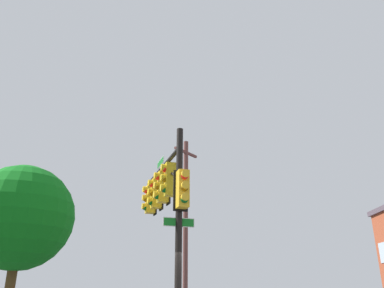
# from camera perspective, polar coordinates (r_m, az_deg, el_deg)

# --- Properties ---
(signal_pole_assembly) EXTENTS (5.04, 2.07, 6.27)m
(signal_pole_assembly) POSITION_cam_1_polar(r_m,az_deg,el_deg) (13.15, -3.92, -7.69)
(signal_pole_assembly) COLOR black
(signal_pole_assembly) RESTS_ON ground_plane
(utility_pole) EXTENTS (1.52, 1.16, 8.90)m
(utility_pole) POSITION_cam_1_polar(r_m,az_deg,el_deg) (19.39, -0.96, -11.50)
(utility_pole) COLOR brown
(utility_pole) RESTS_ON ground_plane
(tree_far) EXTENTS (4.58, 4.58, 6.85)m
(tree_far) POSITION_cam_1_polar(r_m,az_deg,el_deg) (18.92, -23.80, -9.78)
(tree_far) COLOR #50381B
(tree_far) RESTS_ON ground_plane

